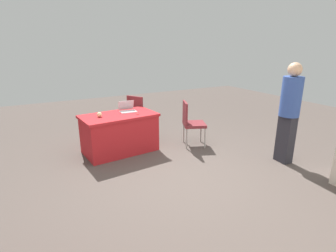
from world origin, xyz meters
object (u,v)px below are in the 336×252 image
object	(u,v)px
table_foreground	(120,133)
person_presenter	(290,108)
scissors_red	(137,113)
chair_near_front	(191,121)
chair_tucked_left	(139,113)
laptop_silver	(128,110)
yarn_ball	(99,115)

from	to	relation	value
table_foreground	person_presenter	world-z (taller)	person_presenter
table_foreground	scissors_red	xyz separation A→B (m)	(-0.34, 0.11, 0.38)
table_foreground	scissors_red	bearing A→B (deg)	162.07
chair_near_front	person_presenter	distance (m)	1.88
chair_tucked_left	laptop_silver	size ratio (longest dim) A/B	2.81
laptop_silver	scissors_red	distance (m)	0.28
chair_tucked_left	person_presenter	size ratio (longest dim) A/B	0.54
chair_near_front	chair_tucked_left	world-z (taller)	chair_tucked_left
table_foreground	laptop_silver	bearing A→B (deg)	-148.00
person_presenter	scissors_red	bearing A→B (deg)	53.19
chair_near_front	laptop_silver	xyz separation A→B (m)	(1.18, -0.54, 0.27)
table_foreground	chair_tucked_left	world-z (taller)	chair_tucked_left
person_presenter	yarn_ball	bearing A→B (deg)	59.42
chair_near_front	scissors_red	world-z (taller)	chair_near_front
scissors_red	table_foreground	bearing A→B (deg)	-92.85
table_foreground	chair_near_front	bearing A→B (deg)	164.66
chair_tucked_left	person_presenter	xyz separation A→B (m)	(-1.78, 2.58, 0.45)
chair_tucked_left	laptop_silver	xyz separation A→B (m)	(0.46, 0.55, 0.25)
table_foreground	laptop_silver	size ratio (longest dim) A/B	4.37
table_foreground	person_presenter	bearing A→B (deg)	142.85
person_presenter	laptop_silver	bearing A→B (deg)	50.61
table_foreground	scissors_red	distance (m)	0.53
yarn_ball	scissors_red	xyz separation A→B (m)	(-0.71, 0.11, -0.04)
chair_near_front	laptop_silver	world-z (taller)	laptop_silver
chair_tucked_left	person_presenter	distance (m)	3.16
yarn_ball	scissors_red	size ratio (longest dim) A/B	0.52
laptop_silver	scissors_red	xyz separation A→B (m)	(-0.10, 0.26, -0.04)
chair_near_front	table_foreground	bearing A→B (deg)	-82.70
person_presenter	scissors_red	xyz separation A→B (m)	(2.13, -1.76, -0.23)
chair_tucked_left	scissors_red	world-z (taller)	chair_tucked_left
person_presenter	laptop_silver	size ratio (longest dim) A/B	5.23
person_presenter	scissors_red	world-z (taller)	person_presenter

